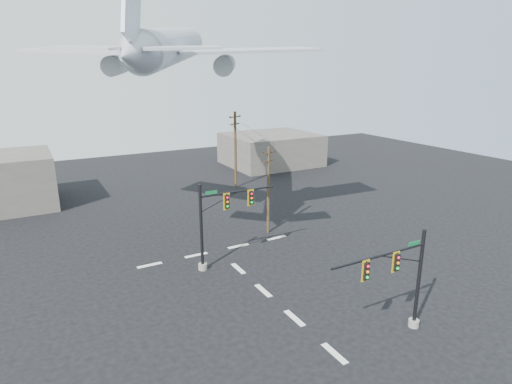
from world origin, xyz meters
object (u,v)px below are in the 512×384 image
utility_pole_a (268,189)px  airliner (170,47)px  utility_pole_b (235,148)px  signal_mast_far (218,222)px  signal_mast_near (402,281)px

utility_pole_a → airliner: size_ratio=0.33×
utility_pole_b → airliner: size_ratio=0.40×
signal_mast_far → utility_pole_b: utility_pole_b is taller
signal_mast_far → airliner: size_ratio=0.28×
utility_pole_a → utility_pole_b: size_ratio=0.83×
signal_mast_far → utility_pole_a: size_ratio=0.83×
signal_mast_near → utility_pole_a: 18.07m
signal_mast_near → utility_pole_a: size_ratio=0.84×
signal_mast_near → signal_mast_far: bearing=112.4°
signal_mast_near → utility_pole_b: utility_pole_b is taller
signal_mast_near → utility_pole_b: size_ratio=0.70×
signal_mast_near → utility_pole_a: bearing=84.9°
airliner → signal_mast_far: bearing=-146.4°
utility_pole_a → airliner: airliner is taller
signal_mast_near → airliner: 26.05m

